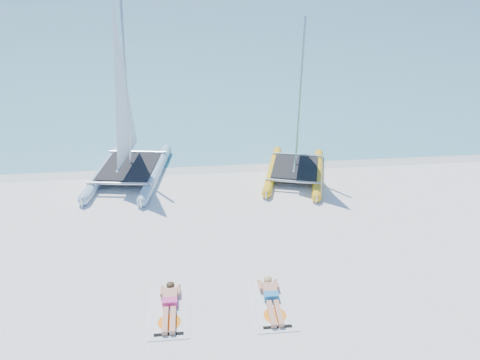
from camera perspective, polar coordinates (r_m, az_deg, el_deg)
The scene contains 9 objects.
ground at distance 14.62m, azimuth 0.25°, elevation -7.26°, with size 140.00×140.00×0.00m, color white.
sea at distance 75.50m, azimuth -5.04°, elevation 20.44°, with size 140.00×115.00×0.01m, color #78C9C4.
wet_sand_strip at distance 19.40m, azimuth -1.43°, elevation 1.83°, with size 140.00×1.40×0.01m, color silver.
catamaran_blue at distance 18.24m, azimuth -13.84°, elevation 6.55°, with size 3.20×5.49×7.08m.
catamaran_yellow at distance 18.30m, azimuth 7.10°, elevation 6.54°, with size 3.24×4.90×6.08m.
towel_a at distance 12.20m, azimuth -8.55°, elevation -15.66°, with size 1.00×1.85×0.02m, color white.
sunbather_a at distance 12.27m, azimuth -8.55°, elevation -14.68°, with size 0.37×1.73×0.26m.
towel_b at distance 12.27m, azimuth 3.99°, elevation -15.05°, with size 1.00×1.85×0.02m, color white.
sunbather_b at distance 12.34m, azimuth 3.86°, elevation -14.08°, with size 0.37×1.73×0.26m.
Camera 1 is at (-1.27, -12.05, 8.18)m, focal length 35.00 mm.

